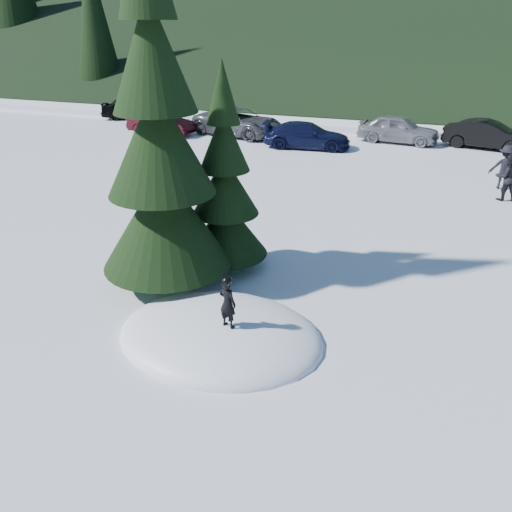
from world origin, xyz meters
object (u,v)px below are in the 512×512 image
(adult_2, at_px, (505,167))
(car_0, at_px, (134,108))
(car_3, at_px, (307,135))
(spruce_short, at_px, (225,193))
(child_skier, at_px, (228,303))
(car_1, at_px, (161,123))
(car_2, at_px, (239,122))
(adult_0, at_px, (507,177))
(car_4, at_px, (398,129))
(spruce_tall, at_px, (160,155))
(car_5, at_px, (488,135))

(adult_2, bearing_deg, car_0, -19.93)
(car_0, height_order, car_3, car_0)
(spruce_short, bearing_deg, car_3, 96.32)
(adult_2, bearing_deg, child_skier, 67.08)
(car_0, distance_m, car_1, 5.98)
(car_2, bearing_deg, child_skier, -144.39)
(adult_0, height_order, car_4, adult_0)
(child_skier, distance_m, car_1, 22.07)
(car_0, xyz_separation_m, car_4, (17.87, -1.47, 0.01))
(spruce_short, bearing_deg, adult_0, 49.20)
(spruce_tall, relative_size, adult_0, 4.89)
(car_0, distance_m, car_4, 17.93)
(car_2, bearing_deg, spruce_short, -144.87)
(spruce_short, xyz_separation_m, car_1, (-10.64, 15.00, -1.43))
(car_5, bearing_deg, child_skier, 175.86)
(spruce_short, height_order, car_1, spruce_short)
(car_5, bearing_deg, adult_0, -167.26)
(spruce_tall, relative_size, car_4, 1.97)
(child_skier, relative_size, adult_0, 0.60)
(adult_2, height_order, car_4, adult_2)
(adult_0, distance_m, car_5, 8.90)
(child_skier, xyz_separation_m, car_4, (1.31, 20.98, -0.27))
(child_skier, bearing_deg, adult_0, -101.59)
(adult_2, bearing_deg, car_5, -86.95)
(car_2, relative_size, car_4, 1.27)
(adult_0, distance_m, car_0, 24.85)
(adult_2, bearing_deg, spruce_short, 54.63)
(spruce_short, xyz_separation_m, adult_0, (7.57, 8.77, -1.22))
(car_4, bearing_deg, car_3, 131.07)
(child_skier, height_order, car_5, child_skier)
(car_0, xyz_separation_m, car_2, (8.87, -2.72, 0.03))
(spruce_short, relative_size, car_3, 1.17)
(car_4, bearing_deg, adult_0, -144.59)
(spruce_short, distance_m, car_1, 18.45)
(child_skier, height_order, car_2, child_skier)
(spruce_short, height_order, car_5, spruce_short)
(car_1, relative_size, car_4, 0.93)
(child_skier, relative_size, car_1, 0.26)
(spruce_short, bearing_deg, adult_2, 53.52)
(car_1, xyz_separation_m, car_3, (9.03, -0.45, -0.01))
(car_0, bearing_deg, adult_0, -137.07)
(adult_0, bearing_deg, car_2, -44.44)
(adult_0, bearing_deg, spruce_short, 33.43)
(car_0, bearing_deg, car_3, -131.10)
(car_0, bearing_deg, spruce_short, -164.33)
(adult_0, distance_m, car_4, 9.99)
(adult_2, bearing_deg, adult_0, 89.55)
(child_skier, distance_m, car_3, 18.25)
(car_3, bearing_deg, spruce_tall, 175.75)
(spruce_tall, height_order, car_3, spruce_tall)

